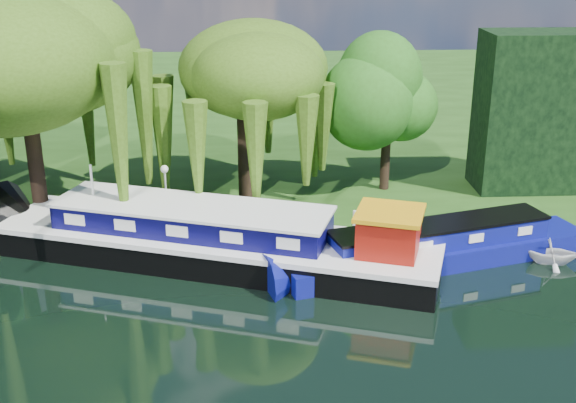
{
  "coord_description": "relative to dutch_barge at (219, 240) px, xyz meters",
  "views": [
    {
      "loc": [
        4.63,
        -21.04,
        13.03
      ],
      "look_at": [
        5.94,
        6.11,
        2.8
      ],
      "focal_mm": 45.0,
      "sensor_mm": 36.0,
      "label": 1
    }
  ],
  "objects": [
    {
      "name": "ground",
      "position": [
        -3.09,
        -6.56,
        -0.97
      ],
      "size": [
        120.0,
        120.0,
        0.0
      ],
      "primitive_type": "plane",
      "color": "black"
    },
    {
      "name": "far_bank",
      "position": [
        -3.09,
        27.44,
        -0.75
      ],
      "size": [
        120.0,
        52.0,
        0.45
      ],
      "primitive_type": "cube",
      "color": "#1D4011",
      "rests_on": "ground"
    },
    {
      "name": "dutch_barge",
      "position": [
        0.0,
        0.0,
        0.0
      ],
      "size": [
        18.95,
        9.83,
        3.92
      ],
      "rotation": [
        0.0,
        0.0,
        -0.32
      ],
      "color": "black",
      "rests_on": "ground"
    },
    {
      "name": "narrowboat",
      "position": [
        9.11,
        -0.66,
        -0.28
      ],
      "size": [
        13.48,
        5.89,
        1.95
      ],
      "rotation": [
        0.0,
        0.0,
        0.28
      ],
      "color": "navy",
      "rests_on": "ground"
    },
    {
      "name": "white_cruiser",
      "position": [
        13.82,
        -0.83,
        -0.97
      ],
      "size": [
        2.67,
        2.45,
        1.19
      ],
      "primitive_type": "imported",
      "rotation": [
        0.0,
        0.0,
        1.33
      ],
      "color": "silver",
      "rests_on": "ground"
    },
    {
      "name": "willow_left",
      "position": [
        -8.43,
        4.22,
        6.82
      ],
      "size": [
        8.44,
        8.44,
        10.11
      ],
      "color": "black",
      "rests_on": "far_bank"
    },
    {
      "name": "willow_right",
      "position": [
        1.07,
        5.96,
        5.2
      ],
      "size": [
        6.44,
        6.44,
        7.85
      ],
      "color": "black",
      "rests_on": "far_bank"
    },
    {
      "name": "tree_far_right",
      "position": [
        8.23,
        7.51,
        4.24
      ],
      "size": [
        4.22,
        4.22,
        6.91
      ],
      "color": "black",
      "rests_on": "far_bank"
    },
    {
      "name": "conifer_hedge",
      "position": [
        15.91,
        7.44,
        3.48
      ],
      "size": [
        6.0,
        3.0,
        8.0
      ],
      "primitive_type": "cube",
      "color": "black",
      "rests_on": "far_bank"
    },
    {
      "name": "lamppost",
      "position": [
        -2.59,
        3.94,
        1.45
      ],
      "size": [
        0.36,
        0.36,
        2.56
      ],
      "color": "silver",
      "rests_on": "far_bank"
    },
    {
      "name": "mooring_posts",
      "position": [
        -3.59,
        1.84,
        -0.02
      ],
      "size": [
        19.16,
        0.16,
        1.0
      ],
      "color": "silver",
      "rests_on": "far_bank"
    }
  ]
}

